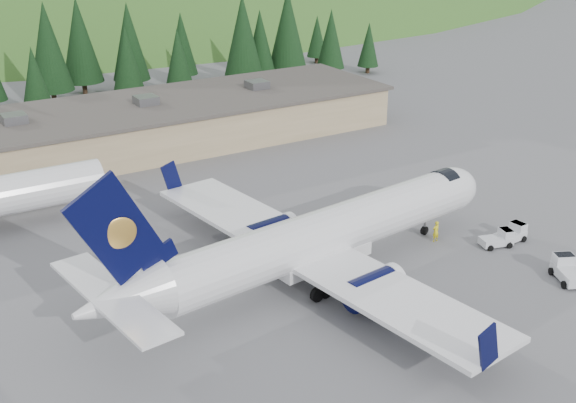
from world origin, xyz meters
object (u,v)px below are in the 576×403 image
Objects in this scene: airliner at (318,238)px; baggage_tug_a at (512,234)px; baggage_tug_c at (567,270)px; terminal_building at (107,131)px; ramp_worker at (436,231)px; baggage_tug_b at (499,239)px.

baggage_tug_a is (18.03, -3.34, -2.67)m from airliner.
baggage_tug_c is 52.65m from terminal_building.
terminal_building is (-3.91, 38.14, -0.73)m from airliner.
baggage_tug_c is 0.05× the size of terminal_building.
terminal_building is at bearing 113.95° from baggage_tug_a.
ramp_worker reaches higher than baggage_tug_c.
ramp_worker reaches higher than baggage_tug_a.
airliner is 12.73× the size of baggage_tug_b.
baggage_tug_a is 46.96m from terminal_building.
terminal_building reaches higher than baggage_tug_c.
ramp_worker is (16.22, -38.09, -1.68)m from terminal_building.
airliner is 19.57m from baggage_tug_c.
airliner is 38.35m from terminal_building.
baggage_tug_c is at bearing -74.18° from baggage_tug_b.
ramp_worker reaches higher than baggage_tug_b.
ramp_worker is (12.31, 0.05, -2.42)m from airliner.
terminal_building reaches higher than ramp_worker.
airliner is 12.87× the size of baggage_tug_a.
baggage_tug_a is 0.99× the size of baggage_tug_b.
airliner is 0.53× the size of terminal_building.
terminal_building is (-20.22, 41.57, 1.97)m from baggage_tug_b.
airliner reaches higher than baggage_tug_c.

